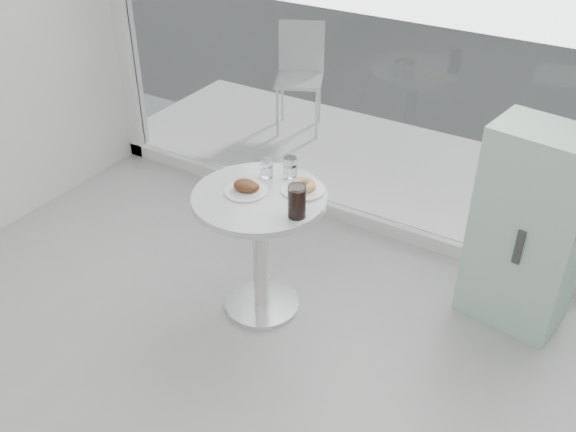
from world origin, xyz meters
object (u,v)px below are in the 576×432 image
Objects in this scene: mint_cabinet at (528,229)px; cola_glass at (297,202)px; main_table at (260,229)px; patio_chair at (300,70)px; plate_donut at (303,187)px; water_tumbler_b at (290,168)px; water_tumbler_a at (267,169)px; plate_fritter at (246,188)px.

cola_glass is at bearing -133.00° from mint_cabinet.
patio_chair reaches higher than main_table.
water_tumbler_b is at bearing 146.21° from plate_donut.
patio_chair reaches higher than water_tumbler_a.
plate_fritter is at bearing -143.01° from mint_cabinet.
plate_fritter is 0.36m from cola_glass.
patio_chair is 5.21× the size of cola_glass.
plate_donut is at bearing 113.03° from cola_glass.
plate_donut is (0.18, 0.16, 0.24)m from main_table.
water_tumbler_a is at bearing -149.89° from mint_cabinet.
plate_fritter reaches higher than plate_donut.
mint_cabinet is 10.73× the size of water_tumbler_a.
cola_glass reaches higher than water_tumbler_a.
water_tumbler_a reaches higher than main_table.
plate_donut is at bearing -144.64° from mint_cabinet.
water_tumbler_a is (-0.07, 0.18, 0.27)m from main_table.
cola_glass is at bearing -15.14° from main_table.
mint_cabinet is 4.90× the size of plate_donut.
plate_fritter is 0.96× the size of plate_donut.
water_tumbler_a reaches higher than plate_fritter.
water_tumbler_b is at bearing 80.25° from main_table.
water_tumbler_b is at bearing 125.82° from cola_glass.
main_table is 0.37m from water_tumbler_b.
mint_cabinet is 1.29× the size of patio_chair.
plate_donut is 0.26m from cola_glass.
cola_glass is (0.35, -0.06, 0.06)m from plate_fritter.
plate_fritter is at bearing -145.26° from plate_donut.
water_tumbler_a is 0.63× the size of cola_glass.
patio_chair is 3.96× the size of plate_fritter.
plate_fritter is 0.29m from water_tumbler_b.
water_tumbler_a is at bearing 89.28° from plate_fritter.
main_table is 3.22× the size of plate_donut.
plate_donut is 2.19× the size of water_tumbler_a.
main_table is at bearing -89.50° from patio_chair.
water_tumbler_b is at bearing -85.75° from patio_chair.
mint_cabinet is 9.81× the size of water_tumbler_b.
water_tumbler_b reaches higher than water_tumbler_a.
patio_chair is at bearing 115.08° from main_table.
water_tumbler_a is at bearing 143.26° from cola_glass.
cola_glass is (0.10, -0.23, 0.06)m from plate_donut.
water_tumbler_a is at bearing -149.34° from water_tumbler_b.
plate_fritter is 0.30m from plate_donut.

